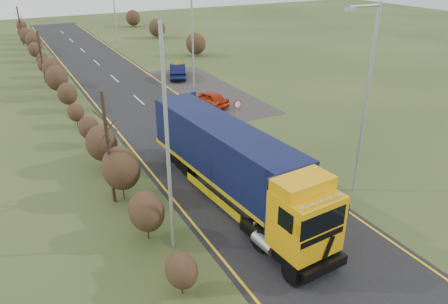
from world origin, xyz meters
name	(u,v)px	position (x,y,z in m)	size (l,w,h in m)	color
ground	(259,206)	(0.00, 0.00, 0.00)	(160.00, 160.00, 0.00)	#2F3F1B
road	(183,139)	(0.00, 10.00, 0.01)	(8.00, 120.00, 0.02)	black
layby	(205,90)	(6.50, 20.00, 0.01)	(6.00, 18.00, 0.02)	#2F2D2A
lane_markings	(185,140)	(0.00, 9.69, 0.03)	(7.52, 116.00, 0.01)	yellow
hedgerow	(103,145)	(-6.00, 7.89, 1.62)	(2.24, 102.04, 6.05)	#311E15
lorry	(234,162)	(-0.93, 1.05, 2.29)	(3.34, 14.61, 4.03)	black
car_red_hatchback	(209,99)	(4.80, 15.64, 0.64)	(1.52, 3.79, 1.29)	#A32308
car_blue_sedan	(177,71)	(5.92, 25.32, 0.75)	(1.60, 4.57, 1.51)	black
streetlight_near	(365,94)	(5.40, -1.03, 5.53)	(2.11, 0.20, 9.98)	#A1A4A6
streetlight_mid	(191,37)	(5.69, 20.94, 4.89)	(1.89, 0.18, 8.89)	#A1A4A6
streetlight_far	(113,2)	(5.34, 46.55, 5.68)	(2.17, 0.20, 10.24)	#A1A4A6
left_pole	(168,146)	(-5.21, -1.07, 4.92)	(0.16, 0.16, 9.83)	#A1A4A6
speed_sign	(237,109)	(4.20, 9.72, 1.63)	(0.64, 0.10, 2.34)	#A1A4A6
warning_board	(178,68)	(5.80, 24.80, 1.19)	(0.75, 0.11, 1.96)	#A1A4A6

